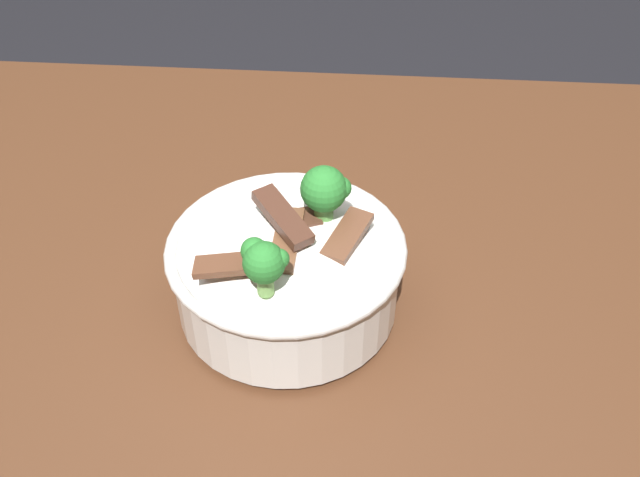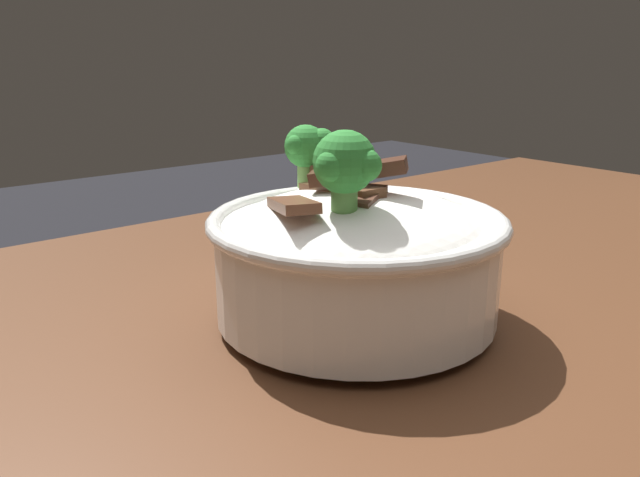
# 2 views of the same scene
# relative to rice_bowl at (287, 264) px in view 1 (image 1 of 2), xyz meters

# --- Properties ---
(dining_table) EXTENTS (1.50, 0.90, 0.82)m
(dining_table) POSITION_rel_rice_bowl_xyz_m (-0.06, 0.05, -0.20)
(dining_table) COLOR #56331E
(dining_table) RESTS_ON ground
(rice_bowl) EXTENTS (0.23, 0.23, 0.16)m
(rice_bowl) POSITION_rel_rice_bowl_xyz_m (0.00, 0.00, 0.00)
(rice_bowl) COLOR white
(rice_bowl) RESTS_ON dining_table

